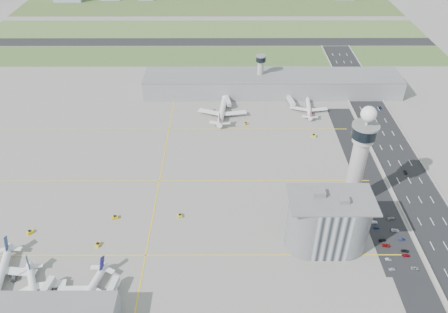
{
  "coord_description": "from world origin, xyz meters",
  "views": [
    {
      "loc": [
        -0.54,
        -180.23,
        170.05
      ],
      "look_at": [
        0.0,
        35.0,
        15.0
      ],
      "focal_mm": 35.0,
      "sensor_mm": 36.0,
      "label": 1
    }
  ],
  "objects_px": {
    "car_hw_1": "(406,172)",
    "car_lot_9": "(402,239)",
    "car_lot_1": "(389,259)",
    "car_hw_4": "(344,75)",
    "jet_bridge_near_1": "(38,305)",
    "car_lot_5": "(374,222)",
    "car_lot_6": "(415,268)",
    "airplane_near_b": "(32,289)",
    "car_lot_0": "(392,269)",
    "car_lot_8": "(405,251)",
    "car_lot_11": "(391,218)",
    "airplane_near_c": "(86,292)",
    "airplane_far_a": "(222,107)",
    "car_lot_7": "(406,255)",
    "admin_building": "(328,222)",
    "tug_1": "(98,244)",
    "car_lot_4": "(376,228)",
    "jet_bridge_near_2": "(106,305)",
    "car_lot_2": "(386,245)",
    "car_lot_3": "(383,240)",
    "secondary_tower": "(260,71)",
    "car_hw_2": "(380,108)",
    "tug_0": "(30,232)",
    "car_lot_10": "(395,230)",
    "tug_4": "(246,123)",
    "tug_2": "(115,217)",
    "airplane_far_b": "(309,105)",
    "tug_5": "(313,135)",
    "tug_3": "(180,215)",
    "jet_bridge_far_0": "(226,98)",
    "control_tower": "(359,155)",
    "jet_bridge_far_1": "(288,98)"
  },
  "relations": [
    {
      "from": "car_hw_1",
      "to": "car_lot_9",
      "type": "bearing_deg",
      "value": -108.36
    },
    {
      "from": "car_lot_1",
      "to": "car_hw_4",
      "type": "height_order",
      "value": "car_hw_4"
    },
    {
      "from": "jet_bridge_near_1",
      "to": "car_hw_4",
      "type": "distance_m",
      "value": 307.41
    },
    {
      "from": "car_lot_5",
      "to": "car_lot_6",
      "type": "xyz_separation_m",
      "value": [
        11.24,
        -31.99,
        -0.09
      ]
    },
    {
      "from": "airplane_near_b",
      "to": "car_lot_0",
      "type": "bearing_deg",
      "value": 70.27
    },
    {
      "from": "car_lot_8",
      "to": "car_lot_0",
      "type": "bearing_deg",
      "value": 143.82
    },
    {
      "from": "car_lot_11",
      "to": "airplane_near_c",
      "type": "bearing_deg",
      "value": 101.2
    },
    {
      "from": "airplane_far_a",
      "to": "car_lot_7",
      "type": "bearing_deg",
      "value": -141.33
    },
    {
      "from": "admin_building",
      "to": "car_hw_1",
      "type": "xyz_separation_m",
      "value": [
        63.14,
        59.71,
        -14.66
      ]
    },
    {
      "from": "tug_1",
      "to": "car_lot_4",
      "type": "bearing_deg",
      "value": 20.0
    },
    {
      "from": "airplane_near_c",
      "to": "car_lot_4",
      "type": "bearing_deg",
      "value": 121.98
    },
    {
      "from": "jet_bridge_near_2",
      "to": "car_lot_7",
      "type": "height_order",
      "value": "jet_bridge_near_2"
    },
    {
      "from": "car_lot_4",
      "to": "car_lot_2",
      "type": "bearing_deg",
      "value": -176.31
    },
    {
      "from": "car_lot_3",
      "to": "secondary_tower",
      "type": "bearing_deg",
      "value": 8.69
    },
    {
      "from": "car_lot_8",
      "to": "car_hw_2",
      "type": "bearing_deg",
      "value": -6.43
    },
    {
      "from": "car_lot_0",
      "to": "car_lot_11",
      "type": "bearing_deg",
      "value": -24.67
    },
    {
      "from": "car_lot_4",
      "to": "car_lot_8",
      "type": "height_order",
      "value": "car_lot_8"
    },
    {
      "from": "car_lot_6",
      "to": "car_lot_9",
      "type": "distance_m",
      "value": 19.33
    },
    {
      "from": "admin_building",
      "to": "tug_0",
      "type": "xyz_separation_m",
      "value": [
        -156.11,
        7.77,
        -14.36
      ]
    },
    {
      "from": "tug_0",
      "to": "car_hw_1",
      "type": "height_order",
      "value": "tug_0"
    },
    {
      "from": "car_hw_4",
      "to": "car_lot_10",
      "type": "bearing_deg",
      "value": -86.9
    },
    {
      "from": "car_lot_7",
      "to": "tug_4",
      "type": "bearing_deg",
      "value": 30.41
    },
    {
      "from": "jet_bridge_near_2",
      "to": "tug_2",
      "type": "relative_size",
      "value": 4.28
    },
    {
      "from": "admin_building",
      "to": "car_lot_9",
      "type": "xyz_separation_m",
      "value": [
        41.43,
        2.24,
        -14.73
      ]
    },
    {
      "from": "airplane_near_b",
      "to": "tug_4",
      "type": "xyz_separation_m",
      "value": [
        104.1,
        151.01,
        -4.12
      ]
    },
    {
      "from": "airplane_far_b",
      "to": "car_lot_2",
      "type": "distance_m",
      "value": 142.27
    },
    {
      "from": "car_lot_10",
      "to": "car_lot_3",
      "type": "bearing_deg",
      "value": 136.3
    },
    {
      "from": "jet_bridge_near_1",
      "to": "tug_5",
      "type": "height_order",
      "value": "jet_bridge_near_1"
    },
    {
      "from": "airplane_far_a",
      "to": "airplane_near_b",
      "type": "bearing_deg",
      "value": 157.72
    },
    {
      "from": "car_lot_5",
      "to": "car_hw_2",
      "type": "height_order",
      "value": "car_lot_5"
    },
    {
      "from": "tug_3",
      "to": "car_lot_3",
      "type": "xyz_separation_m",
      "value": [
        107.99,
        -18.72,
        -0.32
      ]
    },
    {
      "from": "tug_3",
      "to": "car_lot_10",
      "type": "bearing_deg",
      "value": 157.72
    },
    {
      "from": "jet_bridge_far_0",
      "to": "jet_bridge_near_1",
      "type": "bearing_deg",
      "value": -33.77
    },
    {
      "from": "tug_4",
      "to": "car_lot_4",
      "type": "height_order",
      "value": "tug_4"
    },
    {
      "from": "jet_bridge_far_0",
      "to": "car_lot_4",
      "type": "bearing_deg",
      "value": 19.29
    },
    {
      "from": "car_lot_10",
      "to": "jet_bridge_near_1",
      "type": "bearing_deg",
      "value": 112.72
    },
    {
      "from": "airplane_far_b",
      "to": "jet_bridge_near_1",
      "type": "relative_size",
      "value": 2.48
    },
    {
      "from": "jet_bridge_far_0",
      "to": "car_lot_4",
      "type": "distance_m",
      "value": 164.17
    },
    {
      "from": "tug_5",
      "to": "car_lot_11",
      "type": "relative_size",
      "value": 0.77
    },
    {
      "from": "car_lot_10",
      "to": "car_hw_4",
      "type": "bearing_deg",
      "value": 2.8
    },
    {
      "from": "airplane_near_c",
      "to": "car_lot_11",
      "type": "xyz_separation_m",
      "value": [
        155.48,
        51.93,
        -4.4
      ]
    },
    {
      "from": "jet_bridge_near_2",
      "to": "car_lot_3",
      "type": "height_order",
      "value": "jet_bridge_near_2"
    },
    {
      "from": "car_hw_1",
      "to": "car_lot_4",
      "type": "bearing_deg",
      "value": -121.55
    },
    {
      "from": "tug_4",
      "to": "car_lot_2",
      "type": "height_order",
      "value": "tug_4"
    },
    {
      "from": "control_tower",
      "to": "car_hw_2",
      "type": "distance_m",
      "value": 128.2
    },
    {
      "from": "tug_4",
      "to": "jet_bridge_far_0",
      "type": "bearing_deg",
      "value": -16.9
    },
    {
      "from": "airplane_near_c",
      "to": "jet_bridge_near_2",
      "type": "relative_size",
      "value": 2.57
    },
    {
      "from": "car_lot_4",
      "to": "car_lot_10",
      "type": "height_order",
      "value": "car_lot_4"
    },
    {
      "from": "jet_bridge_far_1",
      "to": "tug_3",
      "type": "relative_size",
      "value": 4.63
    },
    {
      "from": "tug_2",
      "to": "car_lot_4",
      "type": "bearing_deg",
      "value": -112.81
    }
  ]
}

